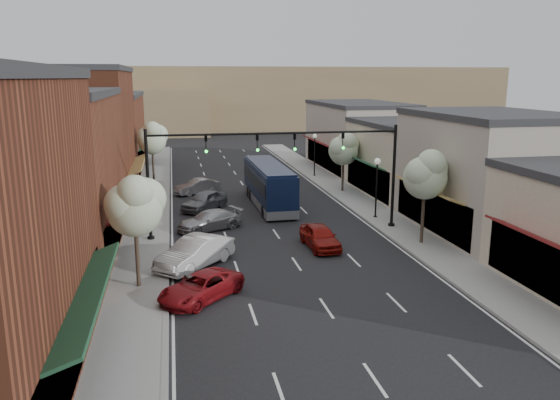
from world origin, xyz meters
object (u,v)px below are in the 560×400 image
signal_mast_left (187,167)px  tree_left_near (135,204)px  parked_car_d (204,201)px  parked_car_e (197,187)px  coach_bus (269,184)px  tree_right_far (344,148)px  tree_left_far (152,138)px  parked_car_c (210,220)px  red_hatchback (320,236)px  parked_car_b (195,253)px  lamp_post_near (377,178)px  lamp_post_far (315,148)px  tree_right_near (426,173)px  parked_car_a (201,287)px  signal_mast_right (360,162)px

signal_mast_left → tree_left_near: size_ratio=1.44×
parked_car_d → parked_car_e: size_ratio=1.10×
coach_bus → signal_mast_left: bearing=-129.5°
tree_left_near → parked_car_d: bearing=75.5°
tree_right_far → tree_left_far: size_ratio=0.89×
parked_car_c → red_hatchback: bearing=23.8°
tree_right_far → parked_car_b: size_ratio=1.09×
lamp_post_near → lamp_post_far: same height
parked_car_b → parked_car_e: (1.02, 19.18, -0.16)m
tree_right_near → parked_car_a: 15.44m
tree_left_far → parked_car_c: bearing=-75.8°
lamp_post_near → red_hatchback: bearing=-134.4°
red_hatchback → parked_car_c: red_hatchback is taller
parked_car_d → signal_mast_right: bearing=1.8°
tree_left_near → lamp_post_near: tree_left_near is taller
red_hatchback → parked_car_d: (-6.23, 11.02, 0.04)m
lamp_post_near → parked_car_e: lamp_post_near is taller
tree_right_near → parked_car_b: bearing=-174.4°
tree_left_far → red_hatchback: tree_left_far is taller
tree_left_far → parked_car_a: 28.28m
coach_bus → parked_car_a: (-6.35, -18.09, -1.14)m
signal_mast_right → parked_car_e: 17.51m
tree_left_near → parked_car_d: 16.57m
tree_right_near → parked_car_e: (-12.80, 17.82, -3.79)m
tree_right_near → lamp_post_far: (-0.55, 24.06, -1.45)m
tree_left_near → coach_bus: tree_left_near is taller
parked_car_a → parked_car_e: 23.70m
red_hatchback → parked_car_a: size_ratio=0.95×
signal_mast_right → parked_car_e: bearing=126.2°
parked_car_c → signal_mast_right: bearing=53.1°
red_hatchback → coach_bus: bearing=91.9°
tree_left_near → parked_car_a: size_ratio=1.30×
parked_car_b → parked_car_e: 19.21m
red_hatchback → parked_car_e: bearing=107.2°
tree_right_far → parked_car_a: bearing=-122.2°
tree_right_near → parked_car_a: bearing=-156.9°
coach_bus → tree_right_far: bearing=26.2°
signal_mast_right → parked_car_e: (-10.07, 13.77, -3.96)m
signal_mast_right → parked_car_d: bearing=142.2°
tree_right_far → parked_car_d: (-12.55, -4.32, -3.24)m
coach_bus → parked_car_d: 5.27m
lamp_post_far → parked_car_c: 21.85m
tree_left_far → parked_car_e: 6.89m
signal_mast_left → lamp_post_near: (13.42, 2.50, -1.62)m
lamp_post_far → parked_car_e: size_ratio=1.11×
coach_bus → parked_car_a: 19.21m
coach_bus → signal_mast_right: bearing=-61.0°
tree_right_far → parked_car_a: (-13.76, -21.85, -3.38)m
parked_car_b → parked_car_c: bearing=122.5°
tree_right_far → tree_right_near: bearing=-90.0°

